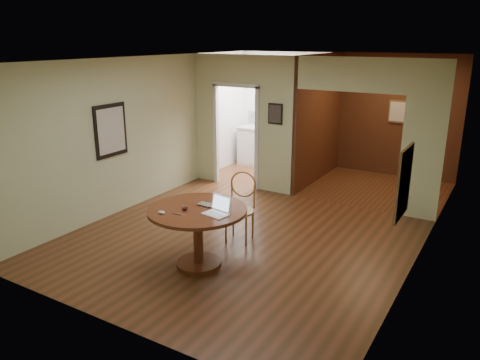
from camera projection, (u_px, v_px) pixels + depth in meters
The scene contains 11 objects.
floor at pixel (235, 243), 7.17m from camera, with size 5.00×5.00×0.00m, color #4A2C15.
room_shell at pixel (294, 125), 9.56m from camera, with size 5.20×7.50×5.00m.
dining_table at pixel (198, 224), 6.29m from camera, with size 1.34×1.34×0.83m.
chair at pixel (241, 203), 7.14m from camera, with size 0.54×0.54×1.07m.
open_laptop at pixel (218, 209), 6.04m from camera, with size 0.35×0.33×0.23m.
closed_laptop at pixel (207, 206), 6.27m from camera, with size 0.32×0.21×0.03m, color silver.
mouse at pixel (161, 212), 6.04m from camera, with size 0.10×0.05×0.04m, color white.
wine_glass at pixel (185, 207), 6.16m from camera, with size 0.08×0.08×0.09m, color white, non-canonical shape.
pen at pixel (177, 214), 6.01m from camera, with size 0.01×0.01×0.13m, color #0C0F5A.
kitchen_cabinet at pixel (279, 149), 11.14m from camera, with size 2.06×0.60×0.94m.
grocery_bag at pixel (298, 125), 10.73m from camera, with size 0.29×0.25×0.29m, color beige.
Camera 1 is at (3.45, -5.59, 3.03)m, focal length 35.00 mm.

